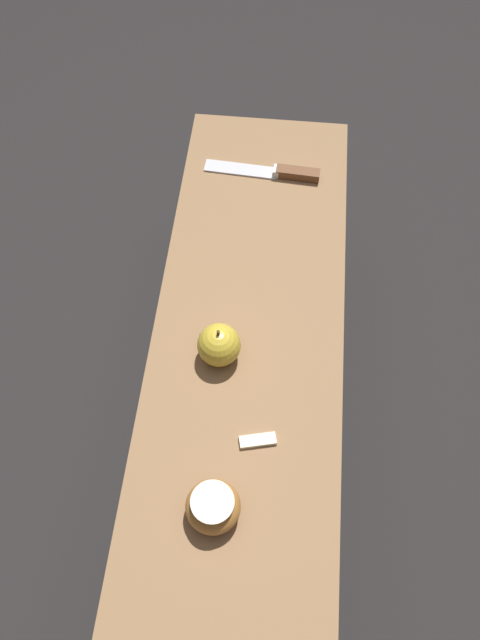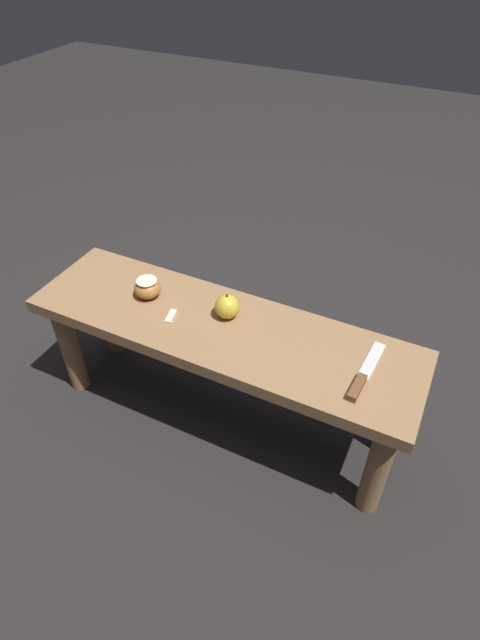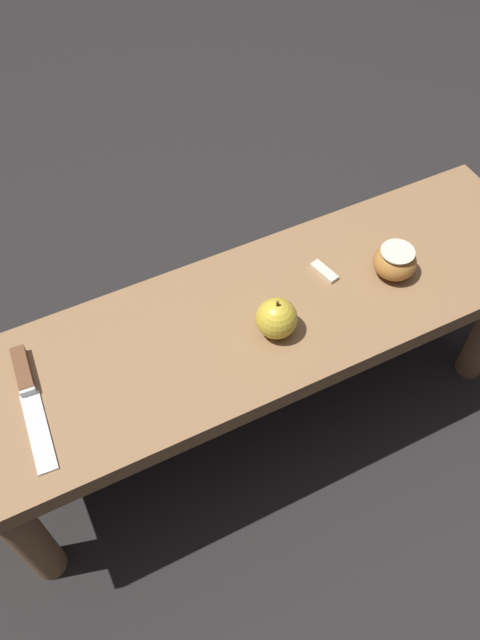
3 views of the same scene
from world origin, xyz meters
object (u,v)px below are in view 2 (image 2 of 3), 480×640
apple_cut (148,288)px  apple_whole (229,307)px  wooden_bench (221,344)px  knife (362,379)px

apple_cut → apple_whole: bearing=-175.3°
wooden_bench → apple_whole: size_ratio=14.21×
apple_whole → apple_cut: bearing=4.7°
wooden_bench → knife: (-0.43, 0.03, 0.09)m
knife → apple_whole: bearing=83.7°
wooden_bench → apple_whole: 0.12m
apple_whole → knife: bearing=170.0°
knife → apple_whole: (0.42, -0.07, 0.03)m
apple_whole → apple_cut: size_ratio=1.02×
apple_cut → wooden_bench: bearing=175.1°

